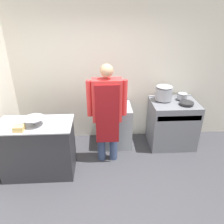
% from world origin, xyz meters
% --- Properties ---
extents(ground_plane, '(14.00, 14.00, 0.00)m').
position_xyz_m(ground_plane, '(0.00, 0.00, 0.00)').
color(ground_plane, '#38383D').
extents(wall_back, '(8.00, 0.05, 2.70)m').
position_xyz_m(wall_back, '(0.00, 1.95, 1.35)').
color(wall_back, silver).
rests_on(wall_back, ground_plane).
extents(prep_counter, '(1.18, 0.62, 0.93)m').
position_xyz_m(prep_counter, '(-1.15, 0.81, 0.47)').
color(prep_counter, '#2D2D33').
rests_on(prep_counter, ground_plane).
extents(stove, '(0.88, 0.69, 0.94)m').
position_xyz_m(stove, '(1.30, 1.53, 0.46)').
color(stove, slate).
rests_on(stove, ground_plane).
extents(fridge_unit, '(0.57, 0.61, 0.84)m').
position_xyz_m(fridge_unit, '(0.19, 1.59, 0.42)').
color(fridge_unit, '#93999E').
rests_on(fridge_unit, ground_plane).
extents(person_cook, '(0.67, 0.24, 1.78)m').
position_xyz_m(person_cook, '(-0.01, 1.08, 1.02)').
color(person_cook, '#38476B').
rests_on(person_cook, ground_plane).
extents(mixing_bowl, '(0.32, 0.32, 0.12)m').
position_xyz_m(mixing_bowl, '(-1.13, 0.77, 0.99)').
color(mixing_bowl, '#9EA0A8').
rests_on(mixing_bowl, prep_counter).
extents(plastic_tub, '(0.14, 0.14, 0.08)m').
position_xyz_m(plastic_tub, '(-1.31, 0.62, 0.97)').
color(plastic_tub, '#D8B266').
rests_on(plastic_tub, prep_counter).
extents(stock_pot, '(0.32, 0.32, 0.29)m').
position_xyz_m(stock_pot, '(1.10, 1.65, 1.09)').
color(stock_pot, '#9EA0A8').
rests_on(stock_pot, stove).
extents(saute_pan, '(0.26, 0.26, 0.04)m').
position_xyz_m(saute_pan, '(1.48, 1.41, 0.96)').
color(saute_pan, '#262628').
rests_on(saute_pan, stove).
extents(sauce_pot, '(0.19, 0.19, 0.13)m').
position_xyz_m(sauce_pot, '(1.48, 1.65, 1.01)').
color(sauce_pot, '#9EA0A8').
rests_on(sauce_pot, stove).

